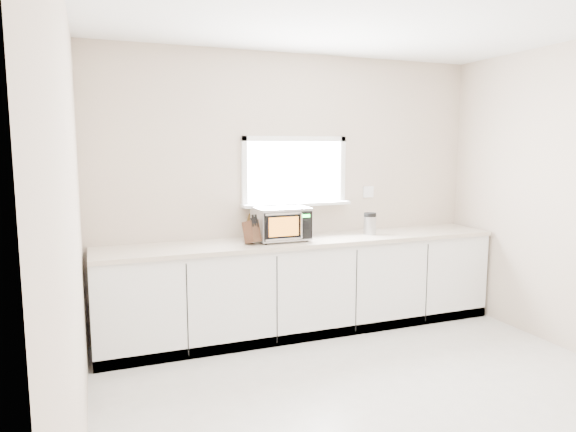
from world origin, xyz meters
name	(u,v)px	position (x,y,z in m)	size (l,w,h in m)	color
ground	(402,413)	(0.00, 0.00, 0.00)	(4.00, 4.00, 0.00)	beige
back_wall	(294,190)	(0.00, 2.00, 1.36)	(4.00, 0.17, 2.70)	#BFA998
cabinets	(305,287)	(0.00, 1.70, 0.44)	(3.92, 0.60, 0.88)	white
countertop	(306,241)	(0.00, 1.69, 0.90)	(3.92, 0.64, 0.04)	beige
microwave	(281,223)	(-0.25, 1.69, 1.08)	(0.49, 0.41, 0.31)	black
knife_block	(252,231)	(-0.57, 1.60, 1.04)	(0.14, 0.21, 0.28)	#492A1A
cutting_board	(262,222)	(-0.36, 1.94, 1.07)	(0.30, 0.30, 0.02)	olive
coffee_grinder	(370,223)	(0.70, 1.69, 1.03)	(0.13, 0.13, 0.22)	#B3B6BB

